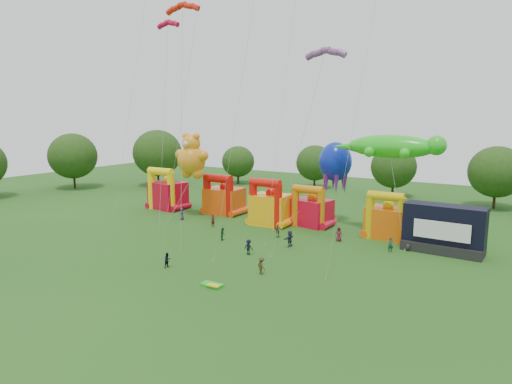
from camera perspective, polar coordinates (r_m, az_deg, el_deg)
The scene contains 24 objects.
ground at distance 43.66m, azimuth -15.64°, elevation -11.03°, with size 160.00×160.00×0.00m, color #1E4F16.
tree_ring at distance 43.21m, azimuth -16.50°, elevation -2.63°, with size 126.82×128.95×12.07m.
bouncy_castle_0 at distance 75.58m, azimuth -11.09°, elevation -0.12°, with size 5.95×5.04×6.86m.
bouncy_castle_1 at distance 70.71m, azimuth -4.13°, elevation -0.81°, with size 5.70×4.70×6.26m.
bouncy_castle_2 at distance 63.29m, azimuth 1.72°, elevation -1.89°, with size 5.34×4.42×6.62m.
bouncy_castle_3 at distance 63.20m, azimuth 6.93°, elevation -2.26°, with size 5.57×4.83×5.79m.
bouncy_castle_4 at distance 58.77m, azimuth 16.10°, elevation -3.39°, with size 5.24×4.38×6.01m.
stage_trailer at distance 54.79m, azimuth 22.44°, elevation -4.35°, with size 8.60×3.51×5.39m.
teddy_bear_kite at distance 68.20m, azimuth -8.16°, elevation 3.90°, with size 5.91×7.84×12.68m.
gecko_kite at distance 57.52m, azimuth 16.96°, elevation 1.34°, with size 14.29×8.56×12.86m.
octopus_kite at distance 63.21m, azimuth 7.45°, elevation -0.04°, with size 7.48×10.84×11.54m.
parafoil_kites at distance 55.25m, azimuth -6.84°, elevation 7.77°, with size 28.92×11.92×29.38m.
diamond_kites at distance 50.50m, azimuth -3.09°, elevation 10.65°, with size 32.46×16.47×40.13m.
folded_kite_bundle at distance 41.70m, azimuth -5.50°, elevation -11.50°, with size 2.03×1.15×0.31m.
spectator_0 at distance 67.51m, azimuth -9.27°, elevation -2.70°, with size 0.86×0.56×1.77m, color #2E2843.
spectator_1 at distance 62.67m, azimuth -5.40°, elevation -3.58°, with size 0.64×0.42×1.75m, color #511719.
spectator_2 at distance 56.03m, azimuth -4.15°, elevation -5.24°, with size 0.77×0.60×1.58m, color #16391C.
spectator_3 at distance 50.19m, azimuth -0.93°, elevation -6.91°, with size 1.11×0.64×1.71m, color black.
spectator_4 at distance 57.11m, azimuth 2.75°, elevation -4.89°, with size 0.99×0.41×1.68m, color #3A3217.
spectator_5 at distance 53.28m, azimuth 4.23°, elevation -5.84°, with size 1.77×0.56×1.91m, color #25293F.
spectator_6 at distance 56.26m, azimuth 10.32°, elevation -5.22°, with size 0.86×0.56×1.77m, color #591928.
spectator_7 at distance 53.31m, azimuth 16.48°, elevation -6.35°, with size 0.61×0.40×1.67m, color #1B452E.
spectator_8 at distance 47.00m, azimuth -10.99°, elevation -8.37°, with size 0.74×0.58×1.53m, color black.
spectator_9 at distance 44.26m, azimuth 0.67°, elevation -9.22°, with size 1.09×0.63×1.68m, color #382E16.
Camera 1 is at (30.43, -27.43, 15.11)m, focal length 32.00 mm.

